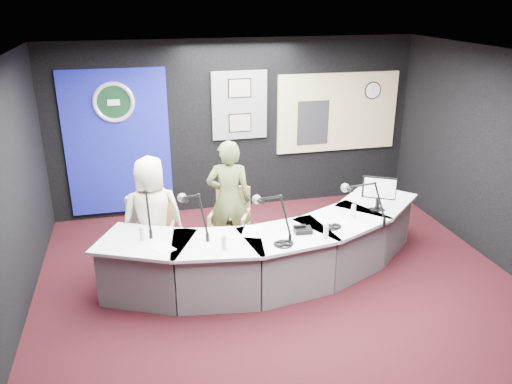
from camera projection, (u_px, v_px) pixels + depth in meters
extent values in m
plane|color=black|center=(288.00, 299.00, 6.19)|extent=(6.00, 6.00, 0.00)
cube|color=silver|center=(294.00, 62.00, 5.17)|extent=(6.00, 6.00, 0.02)
cube|color=black|center=(236.00, 126.00, 8.40)|extent=(6.00, 0.02, 2.80)
cube|color=black|center=(443.00, 373.00, 2.97)|extent=(6.00, 0.02, 2.80)
cube|color=navy|center=(118.00, 143.00, 8.01)|extent=(1.60, 0.05, 2.30)
torus|color=silver|center=(114.00, 102.00, 7.74)|extent=(0.63, 0.07, 0.63)
cylinder|color=black|center=(114.00, 102.00, 7.74)|extent=(0.48, 0.01, 0.48)
cube|color=slate|center=(240.00, 105.00, 8.25)|extent=(0.90, 0.04, 1.10)
cube|color=gray|center=(240.00, 88.00, 8.12)|extent=(0.34, 0.02, 0.27)
cube|color=gray|center=(240.00, 123.00, 8.33)|extent=(0.34, 0.02, 0.27)
cube|color=#CFB981|center=(338.00, 112.00, 8.70)|extent=(2.12, 0.06, 1.32)
cube|color=#FFDFA1|center=(338.00, 112.00, 8.69)|extent=(2.00, 0.02, 1.20)
cube|color=black|center=(313.00, 123.00, 8.63)|extent=(0.55, 0.02, 0.75)
cylinder|color=white|center=(373.00, 90.00, 8.67)|extent=(0.28, 0.01, 0.28)
cube|color=gray|center=(147.00, 222.00, 6.78)|extent=(0.51, 0.21, 0.70)
imported|color=beige|center=(152.00, 217.00, 6.51)|extent=(0.78, 0.52, 1.58)
imported|color=#515C30|center=(229.00, 200.00, 6.93)|extent=(0.69, 0.54, 1.67)
cube|color=black|center=(379.00, 188.00, 6.70)|extent=(0.42, 0.25, 0.32)
cube|color=black|center=(303.00, 230.00, 6.18)|extent=(0.22, 0.19, 0.05)
torus|color=black|center=(332.00, 227.00, 6.29)|extent=(0.19, 0.19, 0.03)
torus|color=black|center=(284.00, 243.00, 5.88)|extent=(0.24, 0.24, 0.04)
cube|color=white|center=(163.00, 248.00, 5.80)|extent=(0.31, 0.33, 0.00)
cube|color=white|center=(253.00, 231.00, 6.21)|extent=(0.34, 0.39, 0.00)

